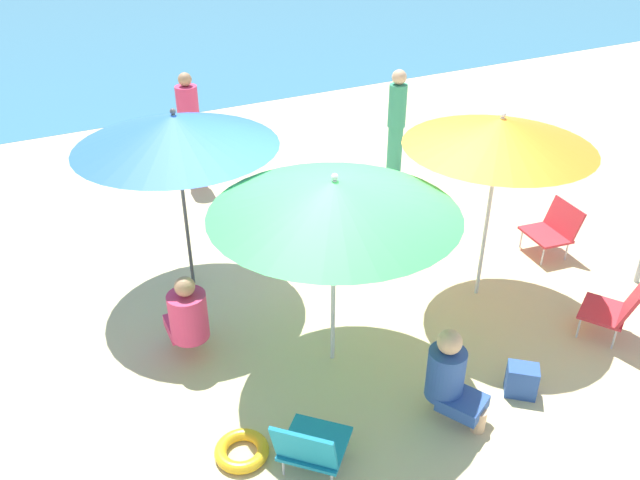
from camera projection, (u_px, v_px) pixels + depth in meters
ground_plane at (350, 311)px, 6.78m from camera, size 40.00×40.00×0.00m
sea_water at (87, 34)px, 18.16m from camera, size 40.00×16.00×0.01m
umbrella_orange at (500, 132)px, 6.12m from camera, size 1.88×1.88×2.09m
umbrella_blue at (175, 131)px, 6.33m from camera, size 2.08×2.08×2.06m
umbrella_green at (334, 197)px, 5.27m from camera, size 2.16×2.16×1.94m
beach_chair_a at (392, 221)px, 7.86m from camera, size 0.70×0.70×0.58m
beach_chair_b at (310, 446)px, 4.81m from camera, size 0.76×0.76×0.63m
beach_chair_c at (554, 228)px, 7.65m from camera, size 0.59×0.61×0.63m
beach_chair_d at (617, 307)px, 6.24m from camera, size 0.68×0.69×0.67m
person_a at (187, 316)px, 5.93m from camera, size 0.37×0.58×0.92m
person_b at (190, 129)px, 9.15m from camera, size 0.31×0.31×1.66m
person_c at (396, 124)px, 9.30m from camera, size 0.26×0.26×1.65m
person_d at (451, 377)px, 5.27m from camera, size 0.46×0.55×0.88m
swim_ring at (242, 451)px, 5.08m from camera, size 0.44×0.44×0.10m
beach_bag at (522, 380)px, 5.64m from camera, size 0.33×0.32×0.30m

